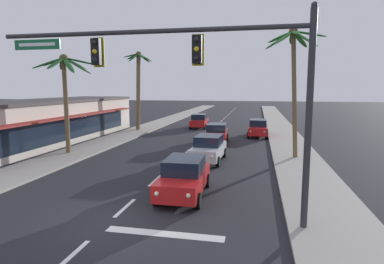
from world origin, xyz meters
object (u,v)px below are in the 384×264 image
Objects in this scene: traffic_signal_mast at (204,72)px; palm_left_third at (138,80)px; sedan_oncoming_far at (199,121)px; sedan_fifth_in_queue at (216,133)px; sedan_parked_nearest_kerb at (258,128)px; sedan_third_in_queue at (209,148)px; palm_left_second at (65,79)px; sedan_lead_at_stop_bar at (184,176)px; storefront_strip_left at (38,122)px; palm_right_second at (294,60)px.

palm_left_third is (-11.12, 22.90, 0.32)m from traffic_signal_mast.
sedan_oncoming_far is (-4.99, 26.84, -4.44)m from traffic_signal_mast.
sedan_fifth_in_queue is at bearing -71.82° from sedan_oncoming_far.
traffic_signal_mast is 2.46× the size of sedan_parked_nearest_kerb.
sedan_parked_nearest_kerb is at bearing 74.67° from sedan_third_in_queue.
sedan_third_in_queue is (-1.26, 9.65, -4.44)m from traffic_signal_mast.
traffic_signal_mast is 27.66m from sedan_oncoming_far.
palm_left_second is (-13.38, -11.53, 4.54)m from sedan_parked_nearest_kerb.
traffic_signal_mast is at bearing -64.12° from sedan_lead_at_stop_bar.
palm_left_second reaches higher than sedan_third_in_queue.
traffic_signal_mast is at bearing -84.42° from sedan_fifth_in_queue.
sedan_oncoming_far is 0.17× the size of storefront_strip_left.
palm_right_second is (15.15, -11.53, 0.97)m from palm_left_third.
palm_left_second is 13.19m from palm_left_third.
sedan_fifth_in_queue is 15.32m from storefront_strip_left.
palm_left_second reaches higher than sedan_oncoming_far.
sedan_third_in_queue is 6.95m from sedan_fifth_in_queue.
palm_right_second is at bearing -37.27° from palm_left_third.
sedan_lead_at_stop_bar is at bearing -34.64° from palm_left_second.
sedan_third_in_queue and sedan_parked_nearest_kerb have the same top height.
palm_left_second is (-11.46, 9.72, 0.10)m from traffic_signal_mast.
storefront_strip_left is at bearing -166.84° from sedan_fifth_in_queue.
palm_right_second is (4.03, 11.37, 1.29)m from traffic_signal_mast.
storefront_strip_left is (-11.52, -13.73, 1.02)m from sedan_oncoming_far.
palm_right_second is (5.34, 8.66, 5.73)m from sedan_lead_at_stop_bar.
sedan_oncoming_far is at bearing 102.22° from sedan_third_in_queue.
storefront_strip_left is at bearing 141.54° from traffic_signal_mast.
palm_left_second is at bearing -91.48° from palm_left_third.
sedan_oncoming_far is at bearing 100.53° from traffic_signal_mast.
sedan_third_in_queue is 12.03m from sedan_parked_nearest_kerb.
sedan_fifth_in_queue is 5.85m from sedan_parked_nearest_kerb.
storefront_strip_left is (-15.25, 3.46, 1.02)m from sedan_third_in_queue.
palm_left_third is (-13.04, 1.65, 4.76)m from sedan_parked_nearest_kerb.
palm_left_second is 0.82× the size of palm_right_second.
palm_left_third reaches higher than palm_left_second.
traffic_signal_mast is 2.46× the size of sedan_lead_at_stop_bar.
sedan_third_in_queue is 17.59m from sedan_oncoming_far.
sedan_third_in_queue is at bearing -87.05° from sedan_fifth_in_queue.
palm_left_third is (-9.50, 6.31, 4.76)m from sedan_fifth_in_queue.
traffic_signal_mast is 12.13m from palm_right_second.
sedan_oncoming_far is 18.86m from palm_left_second.
sedan_third_in_queue is 11.17m from palm_left_second.
sedan_third_in_queue is 0.52× the size of palm_left_third.
palm_left_third is at bearing 126.65° from sedan_third_in_queue.
sedan_oncoming_far is (-3.67, 24.13, 0.00)m from sedan_lead_at_stop_bar.
traffic_signal_mast is at bearing -40.29° from palm_left_second.
sedan_fifth_in_queue is at bearing 137.25° from palm_right_second.
traffic_signal_mast is 5.36m from sedan_lead_at_stop_bar.
palm_left_third is 0.34× the size of storefront_strip_left.
sedan_fifth_in_queue is at bearing 34.92° from palm_left_second.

